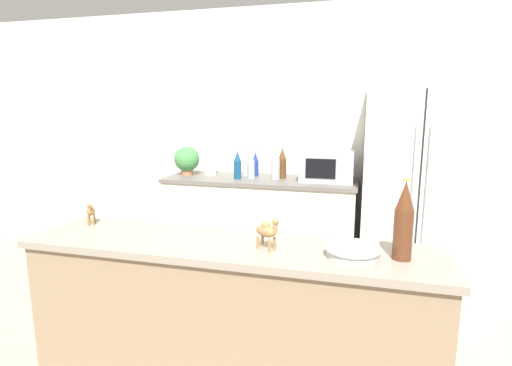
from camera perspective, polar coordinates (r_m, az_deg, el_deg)
The scene contains 17 objects.
wall_back at distance 4.06m, azimuth 6.34°, elevation 6.33°, with size 8.00×0.06×2.55m.
back_counter at distance 3.95m, azimuth 0.58°, elevation -5.80°, with size 1.84×0.63×0.91m.
refrigerator at distance 3.71m, azimuth 21.57°, elevation -0.93°, with size 0.86×0.70×1.76m.
bar_counter at distance 2.11m, azimuth -3.85°, elevation -20.91°, with size 1.97×0.45×0.95m.
potted_plant at distance 4.04m, azimuth -9.85°, elevation 3.30°, with size 0.25×0.25×0.29m.
paper_towel_roll at distance 4.02m, azimuth -6.53°, elevation 3.04°, with size 0.11×0.11×0.27m.
microwave at distance 3.74m, azimuth 10.13°, elevation 2.43°, with size 0.48×0.37×0.28m.
back_bottle_0 at distance 3.94m, azimuth -0.08°, elevation 2.68°, with size 0.06×0.06×0.25m.
back_bottle_1 at distance 3.76m, azimuth 2.82°, elevation 2.70°, with size 0.08×0.08×0.30m.
back_bottle_2 at distance 3.79m, azimuth -2.67°, elevation 2.55°, with size 0.07×0.07×0.27m.
back_bottle_3 at distance 3.80m, azimuth -0.70°, elevation 2.57°, with size 0.07×0.07×0.27m.
back_bottle_4 at distance 3.95m, azimuth -1.49°, elevation 3.13°, with size 0.06×0.06×0.31m.
back_bottle_5 at distance 3.82m, azimuth 3.77°, elevation 2.80°, with size 0.08×0.08×0.30m.
wine_bottle at distance 1.77m, azimuth 20.35°, elevation -5.16°, with size 0.08×0.08×0.34m.
fruit_bowl at distance 1.78m, azimuth 13.63°, elevation -9.38°, with size 0.24×0.24×0.05m.
camel_figurine at distance 1.79m, azimuth 1.57°, elevation -6.78°, with size 0.12×0.10×0.15m.
camel_figurine_second at distance 2.36m, azimuth -22.56°, elevation -3.73°, with size 0.08×0.10×0.13m.
Camera 1 is at (0.59, -1.27, 1.59)m, focal length 28.00 mm.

